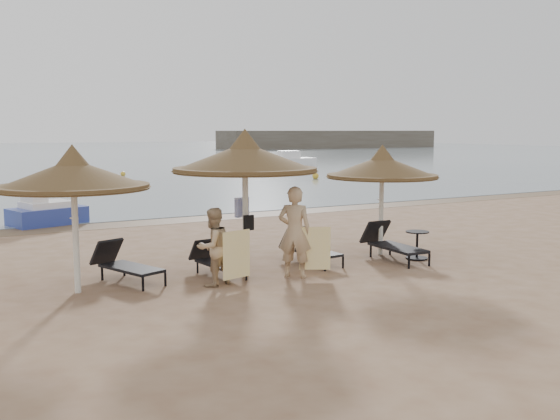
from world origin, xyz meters
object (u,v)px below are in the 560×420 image
at_px(lounger_far_right, 391,243).
at_px(pedal_boat, 46,213).
at_px(lounger_far_left, 124,263).
at_px(person_left, 213,241).
at_px(palapa_left, 73,175).
at_px(palapa_right, 382,167).
at_px(lounger_near_right, 308,248).
at_px(palapa_center, 245,158).
at_px(lounger_near_left, 215,260).
at_px(person_right, 295,225).
at_px(side_table, 417,246).

bearing_deg(lounger_far_right, pedal_boat, 124.82).
xyz_separation_m(lounger_far_left, person_left, (1.46, -1.26, 0.54)).
distance_m(lounger_far_right, pedal_boat, 11.74).
height_order(person_left, pedal_boat, person_left).
distance_m(palapa_left, palapa_right, 7.38).
bearing_deg(palapa_right, lounger_near_right, 177.91).
bearing_deg(palapa_center, pedal_boat, 106.30).
xyz_separation_m(lounger_near_left, person_left, (-0.40, -0.88, 0.59)).
xyz_separation_m(palapa_center, palapa_right, (3.79, 0.10, -0.31)).
bearing_deg(person_right, person_left, 37.17).
height_order(lounger_near_left, person_right, person_right).
height_order(palapa_center, side_table, palapa_center).
height_order(side_table, pedal_boat, pedal_boat).
height_order(lounger_near_right, person_right, person_right).
bearing_deg(lounger_far_left, lounger_near_right, -24.51).
distance_m(palapa_right, lounger_near_right, 2.77).
bearing_deg(lounger_far_right, side_table, -26.25).
distance_m(lounger_near_left, person_left, 1.13).
bearing_deg(lounger_far_left, palapa_left, -174.50).
xyz_separation_m(side_table, person_left, (-5.32, -0.03, 0.59)).
distance_m(lounger_near_left, pedal_boat, 9.51).
bearing_deg(palapa_right, side_table, -62.93).
distance_m(lounger_far_right, person_right, 3.11).
distance_m(palapa_left, person_right, 4.51).
xyz_separation_m(palapa_right, lounger_far_left, (-6.34, 0.37, -1.82)).
bearing_deg(lounger_near_left, pedal_boat, 94.78).
relative_size(lounger_near_left, lounger_near_right, 0.91).
xyz_separation_m(palapa_right, pedal_boat, (-6.53, 9.28, -1.79)).
xyz_separation_m(palapa_right, lounger_near_left, (-4.48, -0.01, -1.86)).
xyz_separation_m(lounger_far_left, lounger_near_right, (4.26, -0.30, -0.01)).
bearing_deg(lounger_near_right, lounger_far_left, 169.27).
bearing_deg(person_left, lounger_far_left, -58.93).
xyz_separation_m(lounger_near_right, lounger_far_right, (1.96, -0.63, 0.04)).
distance_m(palapa_center, lounger_near_right, 2.74).
relative_size(palapa_center, pedal_boat, 1.22).
height_order(person_right, pedal_boat, person_right).
xyz_separation_m(lounger_near_left, side_table, (4.92, -0.84, -0.00)).
distance_m(side_table, pedal_boat, 12.30).
bearing_deg(person_left, lounger_near_right, -179.06).
bearing_deg(lounger_far_right, person_left, -174.29).
height_order(palapa_right, person_left, palapa_right).
bearing_deg(side_table, pedal_boat, 124.51).
height_order(palapa_right, pedal_boat, palapa_right).
bearing_deg(palapa_center, palapa_left, -179.54).
bearing_deg(lounger_near_right, person_right, -138.86).
bearing_deg(lounger_near_left, person_left, -122.41).
bearing_deg(lounger_near_left, palapa_center, -15.21).
bearing_deg(side_table, person_left, -179.63).
height_order(palapa_center, palapa_right, palapa_center).
height_order(lounger_near_left, side_table, lounger_near_left).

